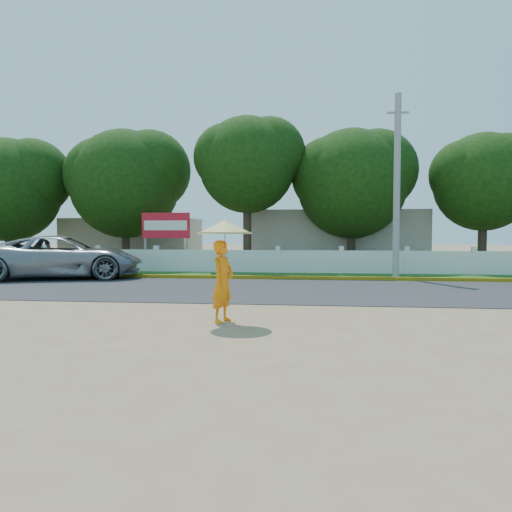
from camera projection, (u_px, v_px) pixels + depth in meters
The scene contains 12 objects.
ground at pixel (247, 311), 12.77m from camera, with size 120.00×120.00×0.00m, color #9E8460.
road at pixel (264, 289), 17.24m from camera, with size 60.00×7.00×0.02m, color #38383A.
grass_verge at pixel (276, 276), 22.44m from camera, with size 60.00×3.50×0.03m, color #2D601E.
curb at pixel (273, 278), 20.75m from camera, with size 40.00×0.18×0.16m, color yellow.
fence at pixel (278, 262), 23.85m from camera, with size 40.00×0.10×1.10m, color silver.
building_near at pixel (335, 238), 30.20m from camera, with size 10.00×6.00×3.20m, color #B7AD99.
building_far at pixel (134, 240), 32.69m from camera, with size 8.00×5.00×2.80m, color #B7AD99.
utility_pole at pixel (397, 187), 21.13m from camera, with size 0.28×0.28×7.81m, color gray.
vehicle at pixel (63, 257), 21.15m from camera, with size 3.03×6.56×1.82m, color gray.
monk_with_parasol at pixel (224, 256), 11.12m from camera, with size 1.26×1.26×2.29m.
billboard at pixel (166, 229), 25.52m from camera, with size 2.50×0.13×2.95m.
tree_row at pixel (329, 180), 26.38m from camera, with size 41.17×7.49×8.21m.
Camera 1 is at (1.67, -12.57, 2.07)m, focal length 35.00 mm.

